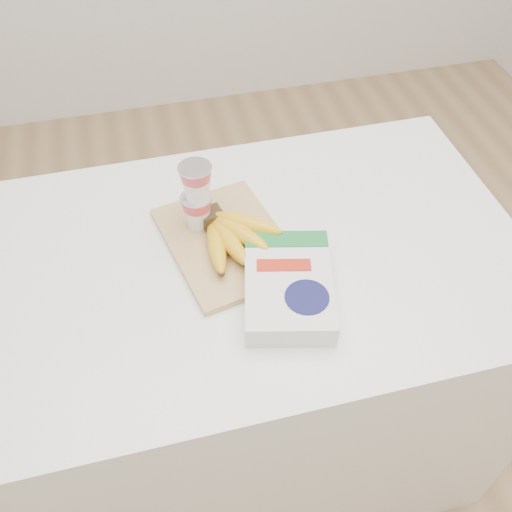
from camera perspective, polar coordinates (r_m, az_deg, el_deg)
The scene contains 6 objects.
room at distance 0.95m, azimuth 1.17°, elevation 20.38°, with size 4.00×4.00×4.00m.
table at distance 1.60m, azimuth 0.66°, elevation -10.20°, with size 1.16×0.77×0.87m, color white.
cutting_board at distance 1.26m, azimuth -2.96°, elevation 1.43°, with size 0.24×0.33×0.02m, color tan.
bananas at distance 1.22m, azimuth -2.48°, elevation 2.15°, with size 0.18×0.20×0.07m.
yogurt_stack at distance 1.23m, azimuth -5.96°, elevation 6.07°, with size 0.07×0.07×0.17m.
cereal_box at distance 1.15m, azimuth 3.26°, elevation -3.00°, with size 0.23×0.29×0.06m.
Camera 1 is at (-0.22, -0.82, 1.79)m, focal length 40.00 mm.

